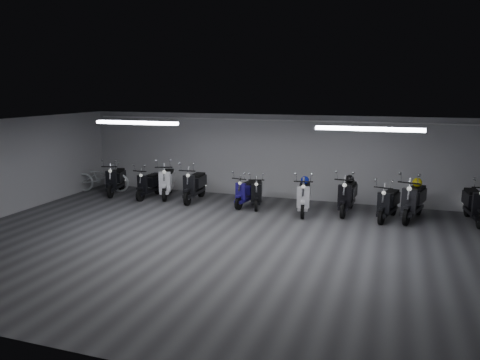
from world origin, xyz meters
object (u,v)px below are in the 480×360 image
(scooter_8, at_px, (388,198))
(scooter_10, at_px, (475,198))
(bicycle, at_px, (102,174))
(helmet_1, at_px, (305,180))
(scooter_0, at_px, (116,175))
(scooter_5, at_px, (257,188))
(helmet_2, at_px, (417,182))
(scooter_7, at_px, (348,190))
(scooter_9, at_px, (414,195))
(helmet_0, at_px, (350,179))
(scooter_1, at_px, (149,180))
(scooter_6, at_px, (304,191))
(scooter_3, at_px, (194,180))
(scooter_2, at_px, (167,177))
(scooter_4, at_px, (247,187))

(scooter_8, relative_size, scooter_10, 0.92)
(bicycle, distance_m, helmet_1, 7.39)
(scooter_0, bearing_deg, helmet_1, -16.47)
(scooter_0, xyz_separation_m, scooter_5, (5.18, -0.13, -0.07))
(helmet_2, bearing_deg, scooter_7, -176.19)
(scooter_9, xyz_separation_m, helmet_0, (-1.81, 0.39, 0.26))
(scooter_1, distance_m, scooter_9, 8.36)
(scooter_5, bearing_deg, scooter_6, -24.13)
(scooter_6, distance_m, scooter_8, 2.37)
(scooter_5, bearing_deg, helmet_1, -15.03)
(scooter_6, bearing_deg, scooter_3, 166.69)
(scooter_6, bearing_deg, helmet_0, 20.85)
(scooter_7, bearing_deg, helmet_2, 8.32)
(scooter_6, bearing_deg, scooter_10, -0.99)
(scooter_5, distance_m, helmet_0, 2.82)
(scooter_5, distance_m, helmet_1, 1.54)
(scooter_1, bearing_deg, helmet_0, 6.84)
(helmet_1, bearing_deg, scooter_7, 7.76)
(scooter_1, xyz_separation_m, scooter_2, (0.51, 0.29, 0.08))
(scooter_9, height_order, helmet_0, scooter_9)
(scooter_7, height_order, scooter_8, scooter_7)
(scooter_2, height_order, helmet_2, scooter_2)
(scooter_2, height_order, scooter_9, scooter_9)
(scooter_10, bearing_deg, scooter_5, 176.14)
(scooter_7, xyz_separation_m, helmet_1, (-1.25, -0.17, 0.26))
(scooter_3, height_order, helmet_1, scooter_3)
(scooter_5, xyz_separation_m, scooter_9, (4.57, 0.02, 0.13))
(scooter_8, distance_m, scooter_10, 2.31)
(helmet_1, relative_size, helmet_2, 0.94)
(scooter_2, bearing_deg, bicycle, 160.78)
(scooter_3, relative_size, scooter_7, 1.00)
(scooter_4, xyz_separation_m, scooter_10, (6.49, 0.28, 0.09))
(scooter_0, xyz_separation_m, scooter_4, (4.85, -0.12, -0.07))
(scooter_8, xyz_separation_m, scooter_9, (0.67, 0.23, 0.09))
(bicycle, xyz_separation_m, helmet_2, (10.53, -0.03, 0.40))
(scooter_8, distance_m, helmet_1, 2.43)
(scooter_3, relative_size, scooter_6, 1.04)
(scooter_9, xyz_separation_m, helmet_1, (-3.07, -0.04, 0.22))
(scooter_3, relative_size, bicycle, 0.94)
(scooter_8, bearing_deg, scooter_6, -163.96)
(scooter_6, height_order, scooter_9, scooter_9)
(scooter_1, distance_m, scooter_2, 0.59)
(scooter_1, height_order, scooter_9, scooter_9)
(scooter_1, relative_size, helmet_2, 6.29)
(scooter_5, relative_size, scooter_6, 0.90)
(scooter_4, distance_m, bicycle, 5.56)
(scooter_9, bearing_deg, bicycle, -165.95)
(scooter_1, height_order, scooter_8, scooter_8)
(scooter_9, bearing_deg, scooter_3, -165.01)
(scooter_1, height_order, scooter_4, scooter_1)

